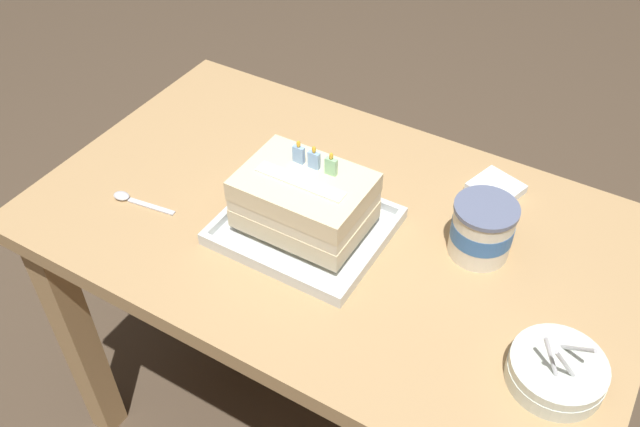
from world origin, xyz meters
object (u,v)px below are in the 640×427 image
object	(u,v)px
bowl_stack	(557,371)
ice_cream_tub	(482,229)
foil_tray	(305,228)
serving_spoon_near_tray	(129,199)
napkin_pile	(496,188)
birthday_cake	(305,200)

from	to	relation	value
bowl_stack	ice_cream_tub	xyz separation A→B (m)	(-0.19, 0.19, 0.03)
foil_tray	serving_spoon_near_tray	xyz separation A→B (m)	(-0.32, -0.10, -0.00)
napkin_pile	foil_tray	bearing A→B (deg)	-132.84
serving_spoon_near_tray	napkin_pile	bearing A→B (deg)	32.79
bowl_stack	ice_cream_tub	size ratio (longest dim) A/B	1.30
foil_tray	birthday_cake	xyz separation A→B (m)	(0.00, 0.00, 0.07)
napkin_pile	ice_cream_tub	bearing A→B (deg)	-80.35
birthday_cake	ice_cream_tub	size ratio (longest dim) A/B	2.00
serving_spoon_near_tray	napkin_pile	size ratio (longest dim) A/B	1.24
birthday_cake	bowl_stack	size ratio (longest dim) A/B	1.54
ice_cream_tub	napkin_pile	world-z (taller)	ice_cream_tub
foil_tray	bowl_stack	xyz separation A→B (m)	(0.47, -0.08, 0.01)
birthday_cake	napkin_pile	bearing A→B (deg)	47.14
foil_tray	serving_spoon_near_tray	size ratio (longest dim) A/B	2.16
napkin_pile	birthday_cake	bearing A→B (deg)	-132.86
birthday_cake	ice_cream_tub	xyz separation A→B (m)	(0.28, 0.11, -0.02)
ice_cream_tub	serving_spoon_near_tray	distance (m)	0.64
bowl_stack	serving_spoon_near_tray	distance (m)	0.79
birthday_cake	bowl_stack	world-z (taller)	birthday_cake
birthday_cake	napkin_pile	size ratio (longest dim) A/B	2.05
foil_tray	ice_cream_tub	bearing A→B (deg)	21.21
bowl_stack	napkin_pile	distance (m)	0.41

